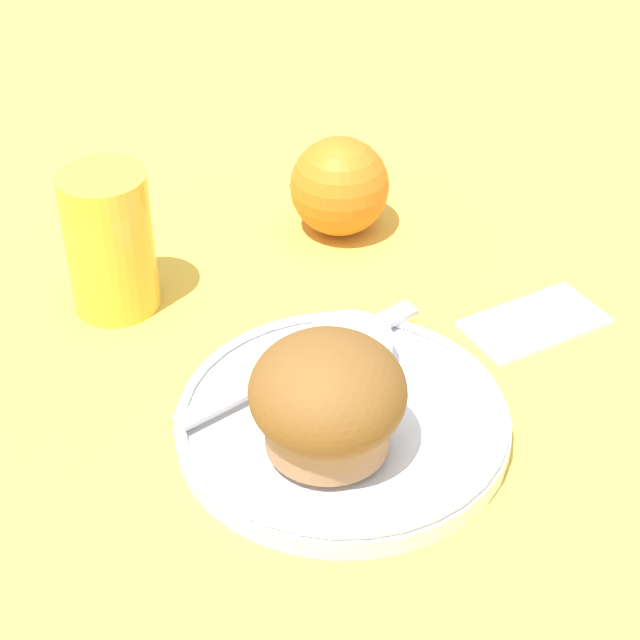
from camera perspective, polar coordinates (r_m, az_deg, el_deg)
ground_plane at (r=0.70m, az=0.65°, el=-5.34°), size 3.00×3.00×0.00m
plate at (r=0.69m, az=1.04°, el=-5.44°), size 0.21×0.21×0.02m
muffin at (r=0.63m, az=0.41°, el=-4.25°), size 0.09×0.09×0.07m
cream_ramekin at (r=0.71m, az=1.60°, el=-1.36°), size 0.06×0.06×0.02m
berry_pair at (r=0.70m, az=0.46°, el=-2.62°), size 0.03×0.02×0.02m
butter_knife at (r=0.71m, az=-1.17°, el=-2.29°), size 0.20×0.05×0.00m
orange_fruit at (r=0.87m, az=1.05°, el=7.15°), size 0.08×0.08×0.08m
juice_glass at (r=0.79m, az=-11.16°, el=4.11°), size 0.06×0.06×0.11m
folded_napkin at (r=0.79m, az=11.39°, el=-0.04°), size 0.10×0.06×0.01m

